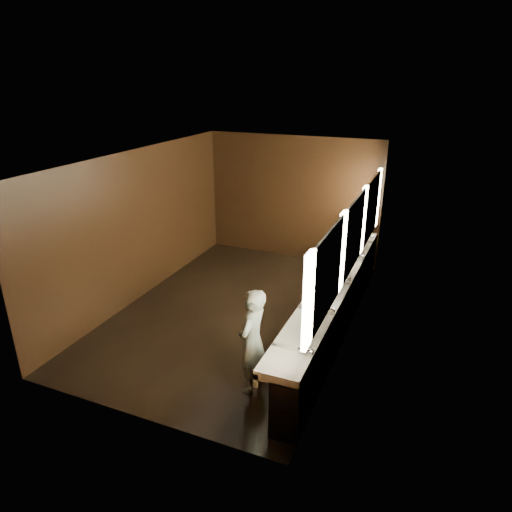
# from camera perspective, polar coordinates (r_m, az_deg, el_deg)

# --- Properties ---
(floor) EXTENTS (6.00, 6.00, 0.00)m
(floor) POSITION_cam_1_polar(r_m,az_deg,el_deg) (8.41, -2.26, -6.90)
(floor) COLOR black
(floor) RESTS_ON ground
(ceiling) EXTENTS (4.00, 6.00, 0.02)m
(ceiling) POSITION_cam_1_polar(r_m,az_deg,el_deg) (7.48, -2.58, 12.26)
(ceiling) COLOR #2D2D2B
(ceiling) RESTS_ON wall_back
(wall_back) EXTENTS (4.00, 0.02, 2.80)m
(wall_back) POSITION_cam_1_polar(r_m,az_deg,el_deg) (10.51, 4.55, 7.22)
(wall_back) COLOR black
(wall_back) RESTS_ON floor
(wall_front) EXTENTS (4.00, 0.02, 2.80)m
(wall_front) POSITION_cam_1_polar(r_m,az_deg,el_deg) (5.51, -15.79, -7.75)
(wall_front) COLOR black
(wall_front) RESTS_ON floor
(wall_left) EXTENTS (0.02, 6.00, 2.80)m
(wall_left) POSITION_cam_1_polar(r_m,az_deg,el_deg) (8.83, -14.29, 3.74)
(wall_left) COLOR black
(wall_left) RESTS_ON floor
(wall_right) EXTENTS (0.02, 6.00, 2.80)m
(wall_right) POSITION_cam_1_polar(r_m,az_deg,el_deg) (7.27, 12.04, 0.01)
(wall_right) COLOR black
(wall_right) RESTS_ON floor
(sink_counter) EXTENTS (0.55, 5.40, 1.01)m
(sink_counter) POSITION_cam_1_polar(r_m,az_deg,el_deg) (7.68, 9.99, -6.04)
(sink_counter) COLOR black
(sink_counter) RESTS_ON floor
(mirror_band) EXTENTS (0.06, 5.03, 1.15)m
(mirror_band) POSITION_cam_1_polar(r_m,az_deg,el_deg) (7.15, 12.10, 2.63)
(mirror_band) COLOR #FAECC3
(mirror_band) RESTS_ON wall_right
(person) EXTENTS (0.38, 0.56, 1.49)m
(person) POSITION_cam_1_polar(r_m,az_deg,el_deg) (6.15, -0.43, -10.58)
(person) COLOR #98CEE3
(person) RESTS_ON floor
(trash_bin) EXTENTS (0.48, 0.48, 0.60)m
(trash_bin) POSITION_cam_1_polar(r_m,az_deg,el_deg) (7.30, 7.10, -9.20)
(trash_bin) COLOR black
(trash_bin) RESTS_ON floor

